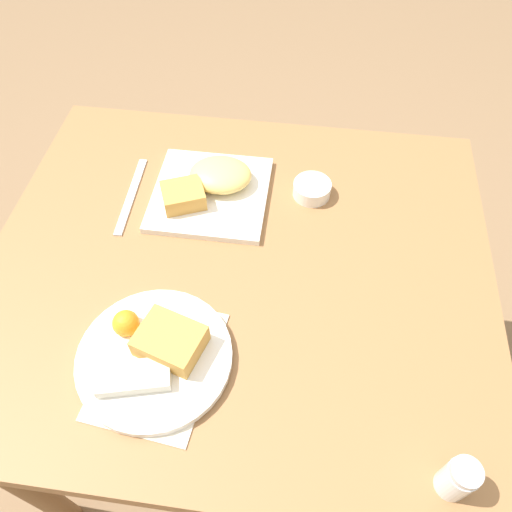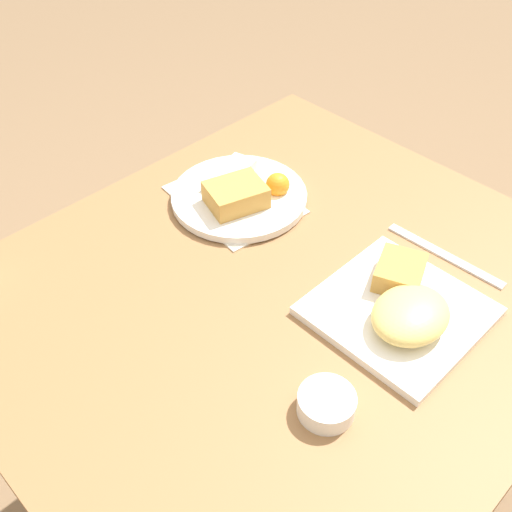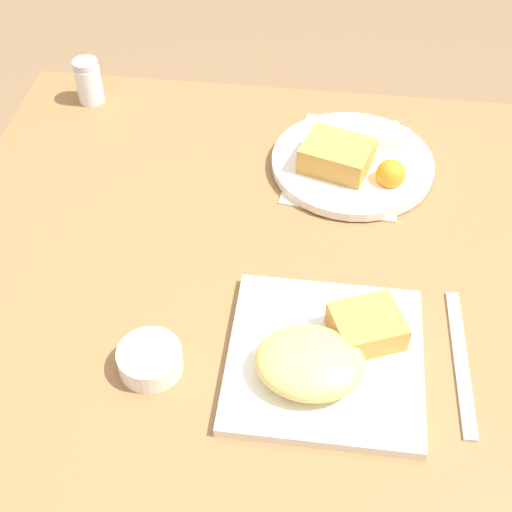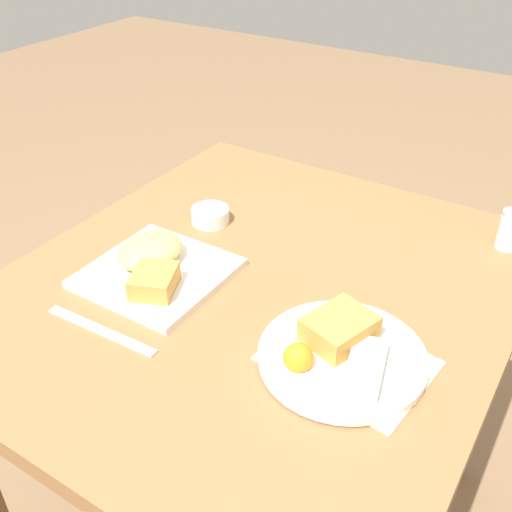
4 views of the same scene
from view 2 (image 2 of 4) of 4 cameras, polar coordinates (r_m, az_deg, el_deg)
ground_plane at (r=1.55m, az=1.68°, el=-21.77°), size 8.00×8.00×0.00m
dining_table at (r=1.01m, az=2.41°, el=-6.43°), size 0.93×0.83×0.73m
menu_card at (r=1.11m, az=-2.11°, el=5.40°), size 0.20×0.25×0.00m
plate_square_near at (r=0.91m, az=13.80°, el=-4.74°), size 0.23×0.23×0.06m
plate_oval_far at (r=1.10m, az=-1.53°, el=5.98°), size 0.25×0.25×0.05m
sauce_ramekin at (r=0.80m, az=6.73°, el=-13.77°), size 0.08×0.08×0.03m
butter_knife at (r=1.04m, az=17.51°, el=0.09°), size 0.02×0.21×0.00m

